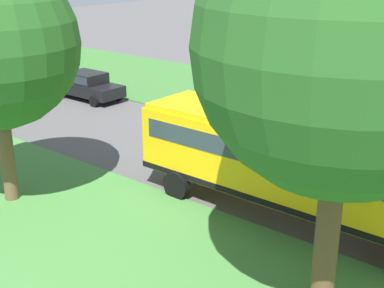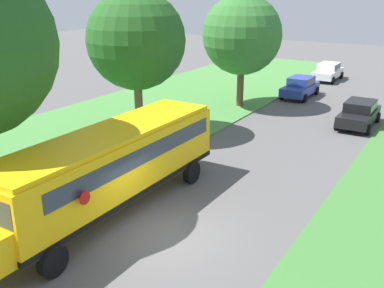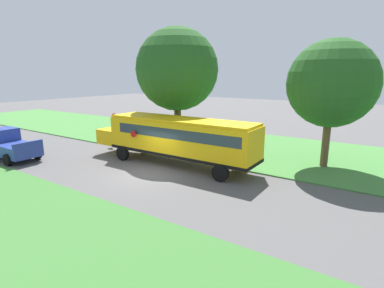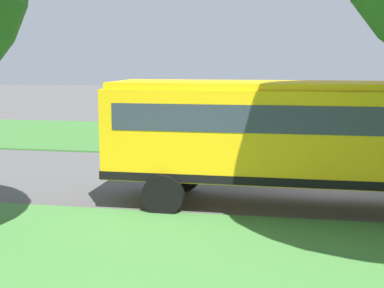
# 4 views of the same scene
# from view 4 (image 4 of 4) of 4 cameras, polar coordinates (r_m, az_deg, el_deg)

# --- Properties ---
(ground_plane) EXTENTS (120.00, 120.00, 0.00)m
(ground_plane) POSITION_cam_4_polar(r_m,az_deg,el_deg) (16.60, 14.89, -4.20)
(ground_plane) COLOR #565454
(grass_far_side) EXTENTS (10.00, 80.00, 0.07)m
(grass_far_side) POSITION_cam_4_polar(r_m,az_deg,el_deg) (25.43, 13.40, 0.43)
(grass_far_side) COLOR #3D7533
(grass_far_side) RESTS_ON ground
(school_bus) EXTENTS (2.85, 12.42, 3.16)m
(school_bus) POSITION_cam_4_polar(r_m,az_deg,el_deg) (13.49, 14.77, 1.14)
(school_bus) COLOR yellow
(school_bus) RESTS_ON ground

